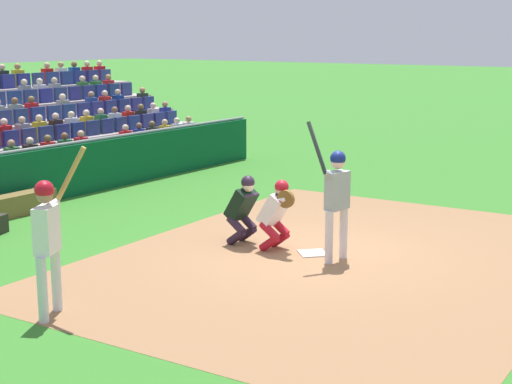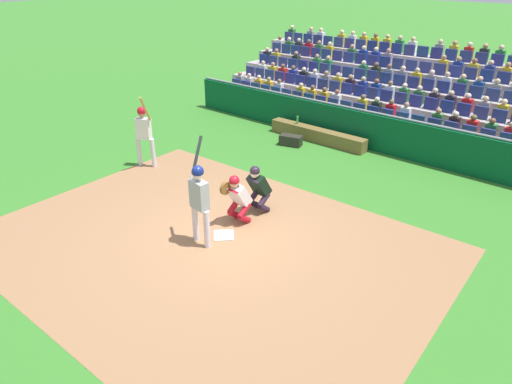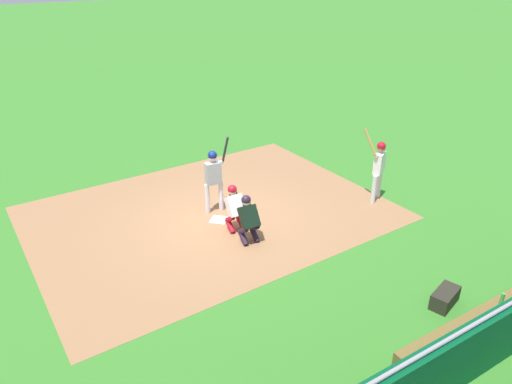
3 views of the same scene
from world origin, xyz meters
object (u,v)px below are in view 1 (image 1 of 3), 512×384
catcher_crouching (277,210)px  on_deck_batter (48,232)px  batter_at_plate (336,193)px  home_plate_umpire (243,206)px  home_plate_marker (313,253)px

catcher_crouching → on_deck_batter: on_deck_batter is taller
catcher_crouching → on_deck_batter: (4.32, -0.71, 0.43)m
batter_at_plate → catcher_crouching: (0.00, -1.13, -0.43)m
batter_at_plate → home_plate_umpire: batter_at_plate is taller
catcher_crouching → on_deck_batter: 4.40m
home_plate_marker → batter_at_plate: (0.15, 0.51, 1.12)m
home_plate_marker → home_plate_umpire: (0.14, -1.33, 0.67)m
home_plate_marker → catcher_crouching: 0.94m
batter_at_plate → home_plate_umpire: size_ratio=1.82×
home_plate_marker → catcher_crouching: catcher_crouching is taller
home_plate_umpire → on_deck_batter: 4.36m
batter_at_plate → catcher_crouching: size_ratio=1.83×
catcher_crouching → on_deck_batter: bearing=-9.3°
home_plate_umpire → on_deck_batter: (4.34, 0.00, 0.45)m
home_plate_marker → on_deck_batter: 4.80m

